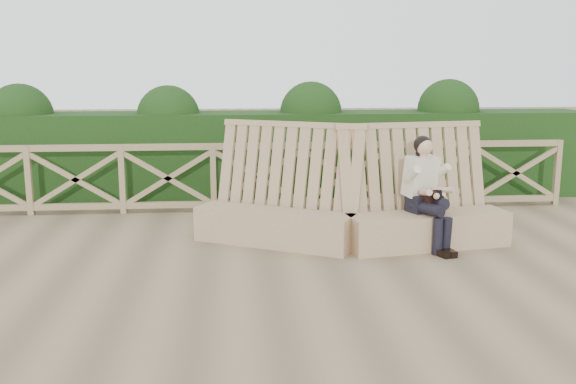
{
  "coord_description": "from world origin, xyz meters",
  "views": [
    {
      "loc": [
        -0.41,
        -6.65,
        2.27
      ],
      "look_at": [
        0.21,
        0.4,
        0.9
      ],
      "focal_mm": 40.0,
      "sensor_mm": 36.0,
      "label": 1
    }
  ],
  "objects": [
    {
      "name": "bench",
      "position": [
        1.12,
        1.39,
        0.4
      ],
      "size": [
        4.08,
        1.68,
        1.58
      ],
      "rotation": [
        0.0,
        0.0,
        -0.18
      ],
      "color": "#917153",
      "rests_on": "ground"
    },
    {
      "name": "ground",
      "position": [
        0.0,
        0.0,
        0.0
      ],
      "size": [
        60.0,
        60.0,
        0.0
      ],
      "primitive_type": "plane",
      "color": "brown",
      "rests_on": "ground"
    },
    {
      "name": "guardrail",
      "position": [
        0.0,
        3.5,
        0.55
      ],
      "size": [
        10.1,
        0.09,
        1.1
      ],
      "color": "olive",
      "rests_on": "ground"
    },
    {
      "name": "hedge",
      "position": [
        0.0,
        4.7,
        0.75
      ],
      "size": [
        12.0,
        1.2,
        1.5
      ],
      "primitive_type": "cube",
      "color": "black",
      "rests_on": "ground"
    },
    {
      "name": "woman",
      "position": [
        2.05,
        1.17,
        0.76
      ],
      "size": [
        0.57,
        0.91,
        1.43
      ],
      "rotation": [
        0.0,
        0.0,
        0.4
      ],
      "color": "black",
      "rests_on": "ground"
    }
  ]
}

